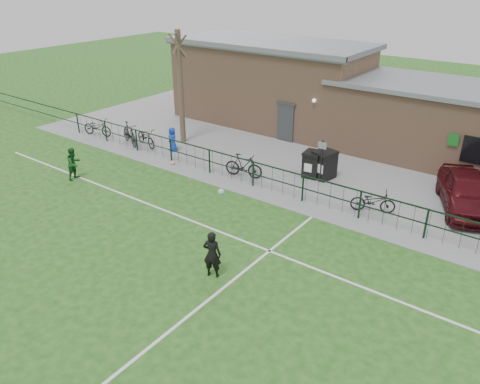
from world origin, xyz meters
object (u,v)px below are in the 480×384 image
Objects in this scene: wheelie_bin_right at (324,165)px; bare_tree at (181,88)px; wheelie_bin_left at (312,165)px; outfield_player at (74,164)px; car_maroon at (466,191)px; bicycle_e at (373,201)px; ball_ground at (173,163)px; sign_post at (321,161)px; bicycle_a at (97,127)px; bicycle_b at (130,134)px; bicycle_c at (146,137)px; spectator_child at (173,139)px; bicycle_d at (244,166)px.

bare_tree is at bearing -166.35° from wheelie_bin_right.
outfield_player reaches higher than wheelie_bin_left.
car_maroon reaches higher than outfield_player.
ball_ground is (-9.84, -1.13, -0.37)m from bicycle_e.
sign_post is at bearing 19.83° from ball_ground.
bare_tree is at bearing -78.06° from bicycle_a.
bicycle_e is at bearing -65.65° from bicycle_b.
sign_post reaches higher than wheelie_bin_right.
bicycle_b is (-10.75, -1.70, -0.39)m from sign_post.
car_maroon reaches higher than bicycle_a.
wheelie_bin_left is at bearing -55.70° from bicycle_b.
outfield_player is (0.59, -4.96, 0.22)m from bicycle_c.
bicycle_e is at bearing -100.84° from bicycle_a.
outfield_player is (-0.56, -6.66, -2.26)m from bare_tree.
bicycle_e is 7.77× the size of ball_ground.
sign_post is 3.34m from bicycle_e.
bicycle_c is 12.86m from bicycle_e.
bicycle_e is 11.16m from spectator_child.
bare_tree reaches higher than spectator_child.
sign_post is 5.97m from car_maroon.
sign_post reaches higher than bicycle_b.
bicycle_b is at bearing -134.97° from bare_tree.
bicycle_e reaches higher than ball_ground.
bare_tree is at bearing 130.54° from spectator_child.
wheelie_bin_right is 3.61m from bicycle_e.
bicycle_b is (-16.61, -2.82, -0.15)m from car_maroon.
outfield_player reaches higher than bicycle_a.
bicycle_a is at bearing 78.10° from bicycle_d.
wheelie_bin_left is at bearing -92.91° from bicycle_a.
wheelie_bin_right is 10.89m from bicycle_b.
car_maroon is at bearing -93.87° from bicycle_a.
bare_tree is 3.28× the size of bicycle_d.
car_maroon reaches higher than bicycle_d.
bicycle_a is at bearing 114.58° from bicycle_b.
bare_tree is 4.45m from ball_ground.
bicycle_b reaches higher than bicycle_d.
wheelie_bin_right is 8.20m from spectator_child.
bicycle_d is at bearing 12.57° from spectator_child.
outfield_player is at bearing -130.79° from wheelie_bin_right.
sign_post is 13.54m from bicycle_a.
ball_ground is at bearing 90.44° from bicycle_d.
spectator_child is (1.71, 0.30, 0.14)m from bicycle_c.
bare_tree reaches higher than wheelie_bin_left.
sign_post is (0.61, -0.36, 0.44)m from wheelie_bin_left.
car_maroon reaches higher than bicycle_e.
bare_tree is 3.17× the size of bicycle_a.
bicycle_d is at bearing -19.08° from bare_tree.
bicycle_e is at bearing -32.32° from wheelie_bin_left.
car_maroon is 2.99× the size of outfield_player.
car_maroon is 19.50m from bicycle_a.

